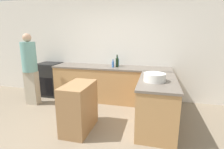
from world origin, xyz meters
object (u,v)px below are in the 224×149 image
object	(u,v)px
mixing_bowl	(155,77)
range_oven	(50,79)
dish_soap_bottle	(117,62)
water_bottle_blue	(113,64)
island_table	(79,107)
wine_bottle_dark	(117,62)
person_by_range	(30,67)

from	to	relation	value
mixing_bowl	range_oven	bearing A→B (deg)	157.52
dish_soap_bottle	water_bottle_blue	bearing A→B (deg)	-110.80
island_table	wine_bottle_dark	world-z (taller)	wine_bottle_dark
wine_bottle_dark	island_table	bearing A→B (deg)	-102.87
range_oven	island_table	world-z (taller)	range_oven
water_bottle_blue	person_by_range	xyz separation A→B (m)	(-1.93, -0.64, -0.04)
wine_bottle_dark	water_bottle_blue	world-z (taller)	wine_bottle_dark
dish_soap_bottle	person_by_range	distance (m)	2.17
dish_soap_bottle	island_table	bearing A→B (deg)	-101.36
person_by_range	mixing_bowl	bearing A→B (deg)	-9.27
range_oven	wine_bottle_dark	world-z (taller)	wine_bottle_dark
range_oven	person_by_range	distance (m)	0.88
person_by_range	range_oven	bearing A→B (deg)	88.14
range_oven	water_bottle_blue	size ratio (longest dim) A/B	4.70
island_table	wine_bottle_dark	bearing A→B (deg)	77.13
wine_bottle_dark	person_by_range	size ratio (longest dim) A/B	0.18
range_oven	mixing_bowl	xyz separation A→B (m)	(2.94, -1.22, 0.53)
water_bottle_blue	mixing_bowl	bearing A→B (deg)	-47.42
mixing_bowl	dish_soap_bottle	size ratio (longest dim) A/B	1.56
island_table	wine_bottle_dark	distance (m)	1.72
island_table	water_bottle_blue	xyz separation A→B (m)	(0.27, 1.50, 0.56)
wine_bottle_dark	water_bottle_blue	xyz separation A→B (m)	(-0.09, -0.07, -0.04)
wine_bottle_dark	mixing_bowl	bearing A→B (deg)	-51.59
wine_bottle_dark	person_by_range	world-z (taller)	person_by_range
range_oven	dish_soap_bottle	world-z (taller)	dish_soap_bottle
wine_bottle_dark	person_by_range	distance (m)	2.15
mixing_bowl	wine_bottle_dark	size ratio (longest dim) A/B	1.24
water_bottle_blue	person_by_range	distance (m)	2.04
range_oven	island_table	size ratio (longest dim) A/B	1.06
wine_bottle_dark	dish_soap_bottle	xyz separation A→B (m)	(-0.02, 0.12, -0.02)
island_table	person_by_range	xyz separation A→B (m)	(-1.67, 0.86, 0.51)
island_table	water_bottle_blue	distance (m)	1.62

